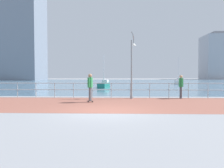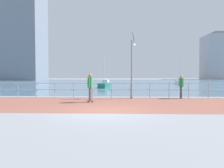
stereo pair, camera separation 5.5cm
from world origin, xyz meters
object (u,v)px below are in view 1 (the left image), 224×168
lamppost (132,62)px  sailboat_teal (104,85)px  skateboarder (90,85)px  sailboat_white (179,82)px  bystander (181,85)px

lamppost → sailboat_teal: (-3.04, 13.93, -2.15)m
skateboarder → sailboat_white: (13.68, 29.98, -0.54)m
sailboat_white → sailboat_teal: bearing=-135.7°
sailboat_teal → lamppost: bearing=-77.7°
skateboarder → sailboat_white: bearing=65.5°
skateboarder → sailboat_teal: 16.27m
bystander → sailboat_white: (7.55, 27.57, -0.48)m
lamppost → sailboat_teal: lamppost is taller
lamppost → bystander: 3.81m
bystander → sailboat_white: sailboat_white is taller
skateboarder → sailboat_teal: sailboat_teal is taller
bystander → sailboat_white: size_ratio=0.32×
lamppost → skateboarder: size_ratio=2.71×
lamppost → bystander: bearing=1.4°
sailboat_white → lamppost: bearing=-111.7°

